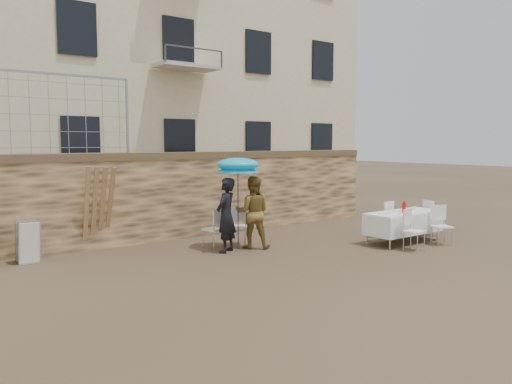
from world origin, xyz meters
TOP-DOWN VIEW (x-y plane):
  - ground at (0.00, 0.00)m, footprint 80.00×80.00m
  - stone_wall at (0.00, 5.00)m, footprint 13.00×0.50m
  - apartment_building at (0.00, 12.00)m, footprint 20.00×8.00m
  - chain_link_fence at (-3.00, 5.00)m, footprint 3.20×0.06m
  - man_suit at (-0.03, 2.76)m, footprint 0.74×0.67m
  - woman_dress at (0.72, 2.76)m, footprint 1.05×1.02m
  - umbrella at (0.37, 2.86)m, footprint 1.03×1.03m
  - couple_chair_left at (-0.03, 3.31)m, footprint 0.59×0.59m
  - couple_chair_right at (0.67, 3.31)m, footprint 0.66×0.66m
  - banquet_table at (4.13, 1.04)m, footprint 2.10×0.85m
  - soda_bottle at (3.93, 0.89)m, footprint 0.09×0.09m
  - table_chair_front_left at (3.53, 0.29)m, footprint 0.55×0.55m
  - table_chair_front_right at (4.63, 0.29)m, footprint 0.65×0.65m
  - table_chair_back at (4.33, 1.84)m, footprint 0.49×0.49m
  - table_chair_side at (5.53, 1.14)m, footprint 0.57×0.57m
  - chair_stack_right at (-3.89, 4.51)m, footprint 0.46×0.47m
  - wood_planks at (-2.29, 4.58)m, footprint 0.70×0.20m

SIDE VIEW (x-z plane):
  - ground at x=0.00m, z-range 0.00..0.00m
  - chair_stack_right at x=-3.89m, z-range 0.00..0.92m
  - couple_chair_left at x=-0.03m, z-range 0.00..0.96m
  - couple_chair_right at x=0.67m, z-range 0.00..0.96m
  - table_chair_front_left at x=3.53m, z-range 0.00..0.96m
  - table_chair_front_right at x=4.63m, z-range 0.00..0.96m
  - table_chair_back at x=4.33m, z-range 0.00..0.96m
  - table_chair_side at x=5.53m, z-range 0.00..0.96m
  - banquet_table at x=4.13m, z-range 0.34..1.12m
  - man_suit at x=-0.03m, z-range 0.00..1.70m
  - woman_dress at x=0.72m, z-range 0.00..1.71m
  - soda_bottle at x=3.93m, z-range 0.77..1.04m
  - wood_planks at x=-2.29m, z-range 0.00..2.00m
  - stone_wall at x=0.00m, z-range 0.00..2.20m
  - umbrella at x=0.37m, z-range 0.90..2.94m
  - chain_link_fence at x=-3.00m, z-range 2.20..4.00m
  - apartment_building at x=0.00m, z-range 0.00..15.00m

